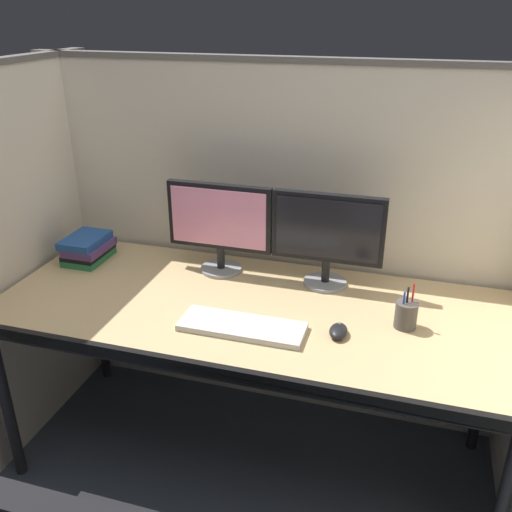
{
  "coord_description": "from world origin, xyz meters",
  "views": [
    {
      "loc": [
        0.52,
        -1.41,
        1.76
      ],
      "look_at": [
        0.0,
        0.35,
        0.92
      ],
      "focal_mm": 39.08,
      "sensor_mm": 36.0,
      "label": 1
    }
  ],
  "objects_px": {
    "book_stack": "(88,248)",
    "keyboard_main": "(242,327)",
    "pen_cup": "(406,315)",
    "monitor_right": "(328,234)",
    "computer_mouse": "(338,331)",
    "desk": "(251,319)",
    "monitor_left": "(220,222)"
  },
  "relations": [
    {
      "from": "keyboard_main",
      "to": "pen_cup",
      "type": "bearing_deg",
      "value": 18.32
    },
    {
      "from": "desk",
      "to": "keyboard_main",
      "type": "height_order",
      "value": "keyboard_main"
    },
    {
      "from": "monitor_left",
      "to": "keyboard_main",
      "type": "xyz_separation_m",
      "value": [
        0.23,
        -0.41,
        -0.2
      ]
    },
    {
      "from": "pen_cup",
      "to": "desk",
      "type": "bearing_deg",
      "value": -177.56
    },
    {
      "from": "keyboard_main",
      "to": "book_stack",
      "type": "bearing_deg",
      "value": 156.75
    },
    {
      "from": "desk",
      "to": "computer_mouse",
      "type": "bearing_deg",
      "value": -15.99
    },
    {
      "from": "desk",
      "to": "book_stack",
      "type": "height_order",
      "value": "book_stack"
    },
    {
      "from": "computer_mouse",
      "to": "book_stack",
      "type": "bearing_deg",
      "value": 165.54
    },
    {
      "from": "desk",
      "to": "monitor_left",
      "type": "height_order",
      "value": "monitor_left"
    },
    {
      "from": "monitor_right",
      "to": "pen_cup",
      "type": "bearing_deg",
      "value": -36.45
    },
    {
      "from": "keyboard_main",
      "to": "computer_mouse",
      "type": "distance_m",
      "value": 0.33
    },
    {
      "from": "book_stack",
      "to": "monitor_left",
      "type": "bearing_deg",
      "value": 6.17
    },
    {
      "from": "desk",
      "to": "monitor_right",
      "type": "xyz_separation_m",
      "value": [
        0.23,
        0.26,
        0.27
      ]
    },
    {
      "from": "desk",
      "to": "pen_cup",
      "type": "xyz_separation_m",
      "value": [
        0.55,
        0.02,
        0.1
      ]
    },
    {
      "from": "monitor_left",
      "to": "keyboard_main",
      "type": "height_order",
      "value": "monitor_left"
    },
    {
      "from": "desk",
      "to": "monitor_left",
      "type": "relative_size",
      "value": 4.42
    },
    {
      "from": "book_stack",
      "to": "keyboard_main",
      "type": "bearing_deg",
      "value": -23.25
    },
    {
      "from": "desk",
      "to": "computer_mouse",
      "type": "height_order",
      "value": "computer_mouse"
    },
    {
      "from": "keyboard_main",
      "to": "pen_cup",
      "type": "height_order",
      "value": "pen_cup"
    },
    {
      "from": "keyboard_main",
      "to": "pen_cup",
      "type": "relative_size",
      "value": 2.6
    },
    {
      "from": "monitor_right",
      "to": "keyboard_main",
      "type": "height_order",
      "value": "monitor_right"
    },
    {
      "from": "monitor_right",
      "to": "pen_cup",
      "type": "distance_m",
      "value": 0.43
    },
    {
      "from": "monitor_left",
      "to": "computer_mouse",
      "type": "relative_size",
      "value": 4.48
    },
    {
      "from": "keyboard_main",
      "to": "computer_mouse",
      "type": "relative_size",
      "value": 4.48
    },
    {
      "from": "computer_mouse",
      "to": "pen_cup",
      "type": "bearing_deg",
      "value": 29.47
    },
    {
      "from": "keyboard_main",
      "to": "book_stack",
      "type": "relative_size",
      "value": 1.99
    },
    {
      "from": "pen_cup",
      "to": "book_stack",
      "type": "height_order",
      "value": "pen_cup"
    },
    {
      "from": "monitor_right",
      "to": "desk",
      "type": "bearing_deg",
      "value": -131.05
    },
    {
      "from": "desk",
      "to": "book_stack",
      "type": "xyz_separation_m",
      "value": [
        -0.8,
        0.2,
        0.1
      ]
    },
    {
      "from": "pen_cup",
      "to": "book_stack",
      "type": "xyz_separation_m",
      "value": [
        -1.34,
        0.17,
        0.01
      ]
    },
    {
      "from": "keyboard_main",
      "to": "book_stack",
      "type": "distance_m",
      "value": 0.88
    },
    {
      "from": "monitor_right",
      "to": "pen_cup",
      "type": "height_order",
      "value": "monitor_right"
    }
  ]
}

